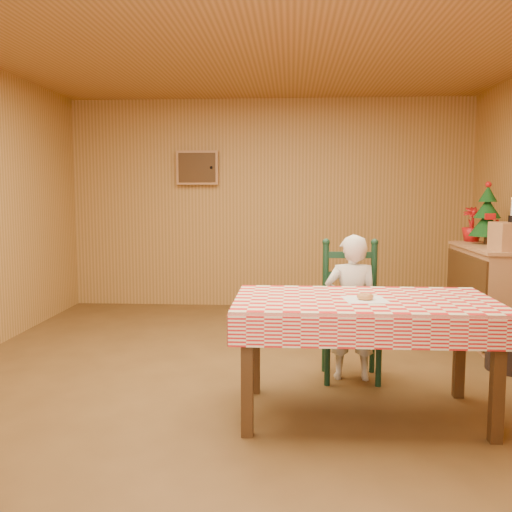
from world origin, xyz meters
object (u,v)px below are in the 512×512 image
Objects in this scene: christmas_tree at (487,216)px; storage_bin at (512,345)px; dining_table at (364,311)px; shelf_unit at (492,294)px; seated_child at (351,307)px; crate at (511,236)px; ladder_chair at (351,313)px.

christmas_tree is 1.51× the size of storage_bin.
dining_table is 1.34× the size of shelf_unit.
seated_child is (-0.00, 0.73, -0.13)m from dining_table.
crate is (1.48, 1.54, 0.37)m from dining_table.
shelf_unit is at bearing 81.72° from storage_bin.
crate is 0.73× the size of storage_bin.
christmas_tree reaches higher than ladder_chair.
crate reaches higher than ladder_chair.
ladder_chair is at bearing -90.00° from seated_child.
christmas_tree is (1.48, 1.40, 0.71)m from ladder_chair.
storage_bin is at bearing -105.51° from crate.
christmas_tree reaches higher than dining_table.
seated_child is 0.91× the size of shelf_unit.
crate is at bearing 74.49° from storage_bin.
dining_table is 1.47× the size of seated_child.
seated_child reaches higher than shelf_unit.
dining_table is at bearing -133.86° from crate.
shelf_unit is (1.47, 1.94, -0.22)m from dining_table.
seated_child is at bearing -90.00° from ladder_chair.
ladder_chair is at bearing -141.92° from shelf_unit.
shelf_unit is 2.00× the size of christmas_tree.
shelf_unit is 0.95m from storage_bin.
crate reaches higher than seated_child.
christmas_tree is at bearing 90.00° from crate.
dining_table is at bearing -127.18° from shelf_unit.
seated_child is 1.81× the size of christmas_tree.
dining_table is 0.81m from ladder_chair.
crate is at bearing 26.95° from ladder_chair.
shelf_unit is at bearing 52.82° from dining_table.
storage_bin is at bearing 10.43° from ladder_chair.
dining_table is 5.52× the size of crate.
ladder_chair reaches higher than storage_bin.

